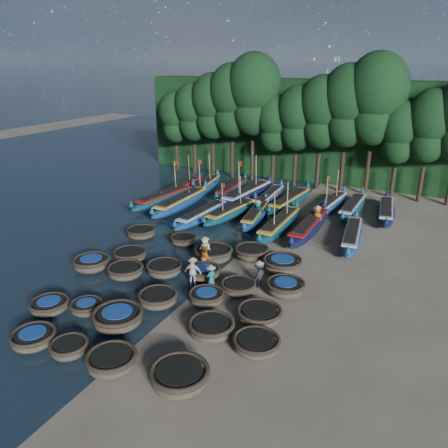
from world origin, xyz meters
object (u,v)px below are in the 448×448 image
at_px(long_boat_16, 353,207).
at_px(long_boat_1, 165,198).
at_px(coracle_18, 238,287).
at_px(fisherman_4, 193,271).
at_px(coracle_5, 49,305).
at_px(coracle_15, 130,255).
at_px(long_boat_5, 256,215).
at_px(coracle_12, 158,298).
at_px(coracle_19, 285,287).
at_px(fisherman_6, 317,218).
at_px(long_boat_7, 309,226).
at_px(coracle_10, 92,263).
at_px(coracle_6, 87,307).
at_px(coracle_8, 211,328).
at_px(long_boat_8, 352,236).
at_px(coracle_13, 207,297).
at_px(fisherman_5, 258,210).
at_px(long_boat_12, 247,194).
at_px(coracle_22, 213,254).
at_px(coracle_14, 259,314).
at_px(long_boat_17, 386,211).
at_px(coracle_24, 282,264).
at_px(coracle_4, 179,377).
at_px(long_boat_6, 280,224).
at_px(coracle_23, 252,252).
at_px(long_boat_10, 205,187).
at_px(long_boat_9, 183,188).
at_px(coracle_7, 118,318).
at_px(fisherman_1, 211,277).
at_px(coracle_21, 183,240).
at_px(long_boat_3, 203,214).
at_px(fisherman_2, 206,256).
at_px(long_boat_2, 181,202).
at_px(coracle_9, 256,344).
at_px(coracle_11, 125,271).
at_px(long_boat_11, 232,189).
at_px(fisherman_0, 205,249).
at_px(coracle_1, 33,338).
at_px(long_boat_14, 290,201).
at_px(coracle_17, 204,272).
at_px(long_boat_4, 232,212).

bearing_deg(long_boat_16, long_boat_1, -160.77).
distance_m(coracle_18, fisherman_4, 2.65).
xyz_separation_m(coracle_5, coracle_15, (-0.20, 6.54, 0.03)).
bearing_deg(long_boat_5, coracle_12, -97.31).
bearing_deg(coracle_19, fisherman_6, 96.73).
bearing_deg(long_boat_7, coracle_10, -130.60).
xyz_separation_m(coracle_5, coracle_6, (1.72, 0.76, -0.01)).
distance_m(coracle_8, long_boat_8, 14.33).
xyz_separation_m(coracle_13, fisherman_5, (-2.54, 12.69, 0.42)).
relative_size(coracle_10, long_boat_12, 0.25).
relative_size(coracle_22, long_boat_12, 0.27).
distance_m(coracle_14, long_boat_1, 19.48).
xyz_separation_m(long_boat_8, long_boat_17, (1.33, 6.44, 0.01)).
bearing_deg(long_boat_8, coracle_24, -120.99).
height_order(coracle_14, fisherman_5, fisherman_5).
xyz_separation_m(coracle_4, coracle_5, (-8.63, 1.54, -0.11)).
xyz_separation_m(coracle_13, long_boat_6, (-0.19, 11.21, 0.16)).
distance_m(coracle_6, coracle_14, 8.52).
xyz_separation_m(coracle_23, long_boat_10, (-9.93, 11.52, 0.09)).
bearing_deg(fisherman_4, long_boat_9, -67.34).
bearing_deg(coracle_7, coracle_23, 74.96).
distance_m(coracle_14, long_boat_5, 14.08).
xyz_separation_m(long_boat_7, fisherman_1, (-2.22, -10.59, 0.30)).
xyz_separation_m(coracle_7, coracle_21, (-2.46, 9.66, -0.11)).
bearing_deg(long_boat_7, coracle_8, -91.37).
bearing_deg(coracle_5, coracle_6, 23.89).
distance_m(long_boat_5, long_boat_12, 5.21).
relative_size(coracle_15, long_boat_3, 0.33).
relative_size(coracle_13, fisherman_2, 1.04).
bearing_deg(coracle_14, long_boat_12, 116.04).
xyz_separation_m(coracle_6, coracle_21, (-0.32, 9.48, 0.00)).
xyz_separation_m(long_boat_3, long_boat_16, (10.02, 7.21, 0.00)).
height_order(long_boat_2, fisherman_2, fisherman_2).
height_order(coracle_9, fisherman_4, fisherman_4).
bearing_deg(coracle_11, long_boat_3, 94.26).
distance_m(long_boat_10, long_boat_11, 2.61).
bearing_deg(fisherman_0, coracle_1, 71.92).
bearing_deg(long_boat_9, coracle_14, -51.51).
xyz_separation_m(coracle_11, fisherman_1, (5.20, 0.80, 0.46)).
relative_size(coracle_14, coracle_21, 1.43).
bearing_deg(long_boat_14, long_boat_11, 173.75).
height_order(coracle_15, fisherman_0, fisherman_0).
relative_size(coracle_6, coracle_23, 0.74).
xyz_separation_m(coracle_7, fisherman_2, (0.77, 7.05, 0.42)).
relative_size(coracle_19, long_boat_7, 0.30).
relative_size(coracle_12, coracle_17, 0.88).
xyz_separation_m(coracle_8, long_boat_4, (-6.19, 14.63, 0.06)).
relative_size(coracle_6, long_boat_4, 0.22).
bearing_deg(coracle_9, coracle_17, 138.11).
height_order(coracle_15, coracle_21, coracle_15).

